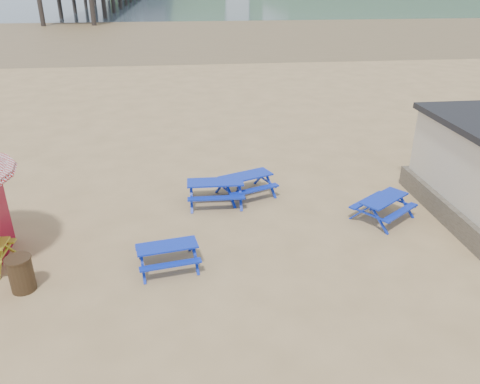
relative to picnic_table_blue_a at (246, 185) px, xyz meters
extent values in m
plane|color=tan|center=(-0.82, -3.31, -0.40)|extent=(400.00, 400.00, 0.00)
plane|color=olive|center=(-0.82, 51.69, -0.39)|extent=(400.00, 400.00, 0.00)
cube|color=#0217B7|center=(0.00, 0.00, 0.37)|extent=(2.02, 1.38, 0.05)
cube|color=#0217B7|center=(-0.23, 0.58, 0.08)|extent=(1.85, 0.94, 0.05)
cube|color=#0217B7|center=(0.23, -0.58, 0.08)|extent=(1.85, 0.94, 0.05)
cube|color=#0217B7|center=(-1.11, -0.46, 0.38)|extent=(1.94, 0.79, 0.05)
cube|color=#0217B7|center=(-1.10, 0.18, 0.09)|extent=(1.93, 0.31, 0.05)
cube|color=#0217B7|center=(-1.13, -1.11, 0.09)|extent=(1.93, 0.31, 0.05)
cube|color=#0217B7|center=(4.21, -2.27, 0.33)|extent=(1.86, 1.62, 0.05)
cube|color=#0217B7|center=(3.86, -1.78, 0.05)|extent=(1.60, 1.26, 0.05)
cube|color=#0217B7|center=(4.57, -2.75, 0.05)|extent=(1.60, 1.26, 0.05)
cube|color=#0217B7|center=(-2.68, -4.24, 0.26)|extent=(1.71, 0.90, 0.05)
cube|color=#0217B7|center=(-2.77, -3.71, 0.01)|extent=(1.64, 0.50, 0.05)
cube|color=#0217B7|center=(-2.59, -4.78, 0.01)|extent=(1.64, 0.50, 0.05)
cylinder|color=#3D3018|center=(-6.30, -4.84, 0.06)|extent=(0.60, 0.60, 0.91)
cylinder|color=#3D3018|center=(-6.30, -4.84, 0.53)|extent=(0.65, 0.65, 0.04)
ellipsoid|color=#2D4C1E|center=(89.18, 226.69, -10.40)|extent=(264.00, 144.00, 108.00)
camera|label=1|loc=(-2.00, -15.13, 6.92)|focal=35.00mm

